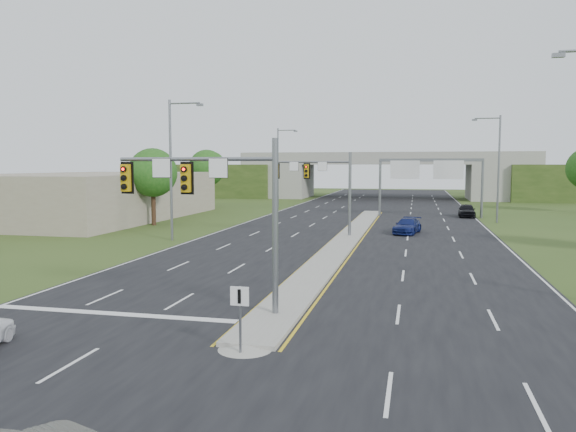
# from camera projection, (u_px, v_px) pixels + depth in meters

# --- Properties ---
(ground) EXTENTS (240.00, 240.00, 0.00)m
(ground) POSITION_uv_depth(u_px,v_px,m) (275.00, 317.00, 22.04)
(ground) COLOR #2D4318
(ground) RESTS_ON ground
(road) EXTENTS (24.00, 160.00, 0.02)m
(road) POSITION_uv_depth(u_px,v_px,m) (361.00, 225.00, 56.02)
(road) COLOR black
(road) RESTS_ON ground
(median) EXTENTS (2.00, 54.00, 0.16)m
(median) POSITION_uv_depth(u_px,v_px,m) (346.00, 239.00, 44.36)
(median) COLOR gray
(median) RESTS_ON road
(median_nose) EXTENTS (2.00, 2.00, 0.16)m
(median_nose) POSITION_uv_depth(u_px,v_px,m) (245.00, 347.00, 18.15)
(median_nose) COLOR gray
(median_nose) RESTS_ON road
(lane_markings) EXTENTS (23.72, 160.00, 0.01)m
(lane_markings) POSITION_uv_depth(u_px,v_px,m) (348.00, 231.00, 50.24)
(lane_markings) COLOR gold
(lane_markings) RESTS_ON road
(signal_mast_near) EXTENTS (6.62, 0.60, 7.00)m
(signal_mast_near) POSITION_uv_depth(u_px,v_px,m) (219.00, 197.00, 22.04)
(signal_mast_near) COLOR slate
(signal_mast_near) RESTS_ON ground
(signal_mast_far) EXTENTS (6.62, 0.60, 7.00)m
(signal_mast_far) POSITION_uv_depth(u_px,v_px,m) (323.00, 180.00, 46.31)
(signal_mast_far) COLOR slate
(signal_mast_far) RESTS_ON ground
(keep_right_sign) EXTENTS (0.60, 0.13, 2.20)m
(keep_right_sign) POSITION_uv_depth(u_px,v_px,m) (240.00, 308.00, 17.51)
(keep_right_sign) COLOR slate
(keep_right_sign) RESTS_ON ground
(sign_gantry) EXTENTS (11.58, 0.44, 6.67)m
(sign_gantry) POSITION_uv_depth(u_px,v_px,m) (429.00, 171.00, 63.69)
(sign_gantry) COLOR slate
(sign_gantry) RESTS_ON ground
(overpass) EXTENTS (80.00, 14.00, 8.10)m
(overpass) POSITION_uv_depth(u_px,v_px,m) (386.00, 178.00, 99.38)
(overpass) COLOR gray
(overpass) RESTS_ON ground
(lightpole_l_mid) EXTENTS (2.85, 0.25, 11.00)m
(lightpole_l_mid) POSITION_uv_depth(u_px,v_px,m) (173.00, 163.00, 43.85)
(lightpole_l_mid) COLOR slate
(lightpole_l_mid) RESTS_ON ground
(lightpole_l_far) EXTENTS (2.85, 0.25, 11.00)m
(lightpole_l_far) POSITION_uv_depth(u_px,v_px,m) (279.00, 164.00, 77.83)
(lightpole_l_far) COLOR slate
(lightpole_l_far) RESTS_ON ground
(lightpole_r_far) EXTENTS (2.85, 0.25, 11.00)m
(lightpole_r_far) POSITION_uv_depth(u_px,v_px,m) (497.00, 163.00, 57.36)
(lightpole_r_far) COLOR slate
(lightpole_r_far) RESTS_ON ground
(tree_l_near) EXTENTS (4.80, 4.80, 7.60)m
(tree_l_near) POSITION_uv_depth(u_px,v_px,m) (153.00, 173.00, 55.13)
(tree_l_near) COLOR #382316
(tree_l_near) RESTS_ON ground
(tree_l_mid) EXTENTS (5.20, 5.20, 8.12)m
(tree_l_mid) POSITION_uv_depth(u_px,v_px,m) (207.00, 168.00, 80.26)
(tree_l_mid) COLOR #382316
(tree_l_mid) RESTS_ON ground
(tree_back_a) EXTENTS (6.00, 6.00, 8.85)m
(tree_back_a) POSITION_uv_depth(u_px,v_px,m) (211.00, 165.00, 121.19)
(tree_back_a) COLOR #382316
(tree_back_a) RESTS_ON ground
(tree_back_b) EXTENTS (5.60, 5.60, 8.32)m
(tree_back_b) POSITION_uv_depth(u_px,v_px,m) (274.00, 167.00, 118.12)
(tree_back_b) COLOR #382316
(tree_back_b) RESTS_ON ground
(tree_back_c) EXTENTS (5.60, 5.60, 8.32)m
(tree_back_c) POSITION_uv_depth(u_px,v_px,m) (516.00, 167.00, 107.46)
(tree_back_c) COLOR #382316
(tree_back_c) RESTS_ON ground
(commercial_building) EXTENTS (18.00, 30.00, 5.00)m
(commercial_building) POSITION_uv_depth(u_px,v_px,m) (91.00, 196.00, 62.45)
(commercial_building) COLOR gray
(commercial_building) RESTS_ON ground
(car_far_b) EXTENTS (2.66, 4.80, 1.32)m
(car_far_b) POSITION_uv_depth(u_px,v_px,m) (407.00, 226.00, 48.68)
(car_far_b) COLOR #0D1852
(car_far_b) RESTS_ON road
(car_far_c) EXTENTS (1.93, 4.50, 1.51)m
(car_far_c) POSITION_uv_depth(u_px,v_px,m) (467.00, 210.00, 63.99)
(car_far_c) COLOR black
(car_far_c) RESTS_ON road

